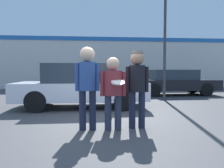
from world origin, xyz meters
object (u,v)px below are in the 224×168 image
object	(u,v)px
person_right	(137,81)
parked_car_near	(81,86)
parked_car_far	(174,82)
person_middle_with_frisbee	(113,87)
shrub	(61,82)
street_lamp	(169,19)
person_left	(87,80)

from	to	relation	value
person_right	parked_car_near	distance (m)	3.33
person_right	parked_car_far	bearing A→B (deg)	62.20
person_middle_with_frisbee	shrub	xyz separation A→B (m)	(-2.62, 11.32, -0.46)
parked_car_near	street_lamp	bearing A→B (deg)	23.00
person_middle_with_frisbee	person_right	bearing A→B (deg)	10.42
street_lamp	shrub	size ratio (longest dim) A/B	5.98
parked_car_near	street_lamp	xyz separation A→B (m)	(3.80, 1.61, 2.82)
person_middle_with_frisbee	parked_car_near	size ratio (longest dim) A/B	0.35
person_right	parked_car_far	world-z (taller)	person_right
person_middle_with_frisbee	person_right	xyz separation A→B (m)	(0.56, 0.10, 0.11)
parked_car_near	parked_car_far	distance (m)	6.06
parked_car_far	street_lamp	world-z (taller)	street_lamp
parked_car_far	shrub	size ratio (longest dim) A/B	4.52
person_left	person_middle_with_frisbee	distance (m)	0.58
person_left	street_lamp	size ratio (longest dim) A/B	0.31
person_left	shrub	bearing A→B (deg)	100.38
person_middle_with_frisbee	shrub	bearing A→B (deg)	103.04
person_middle_with_frisbee	person_right	world-z (taller)	person_right
street_lamp	shrub	distance (m)	9.18
parked_car_far	shrub	bearing A→B (deg)	145.41
shrub	person_left	bearing A→B (deg)	-79.62
person_left	shrub	xyz separation A→B (m)	(-2.06, 11.27, -0.61)
parked_car_far	person_middle_with_frisbee	bearing A→B (deg)	-121.04
parked_car_near	person_right	bearing A→B (deg)	-65.40
person_left	person_middle_with_frisbee	world-z (taller)	person_left
parked_car_near	parked_car_far	bearing A→B (deg)	36.47
shrub	parked_car_near	bearing A→B (deg)	-77.65
person_right	shrub	xyz separation A→B (m)	(-3.18, 11.22, -0.56)
person_left	parked_car_near	size ratio (longest dim) A/B	0.40
person_left	person_right	bearing A→B (deg)	2.40
parked_car_near	parked_car_far	size ratio (longest dim) A/B	1.01
person_left	person_right	distance (m)	1.12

